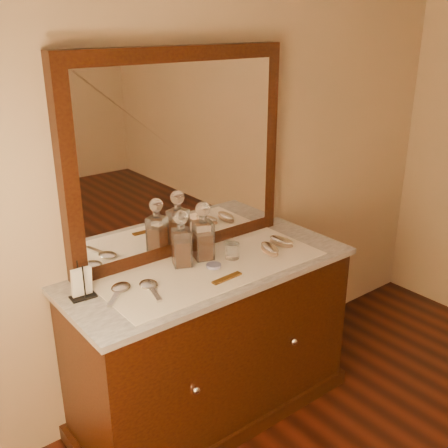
{
  "coord_description": "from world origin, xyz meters",
  "views": [
    {
      "loc": [
        -1.37,
        0.11,
        1.97
      ],
      "look_at": [
        0.0,
        1.85,
        1.1
      ],
      "focal_mm": 42.57,
      "sensor_mm": 36.0,
      "label": 1
    }
  ],
  "objects_px": {
    "napkin_rack": "(82,284)",
    "decanter_left": "(182,244)",
    "dresser_cabinet": "(212,344)",
    "comb": "(227,278)",
    "hand_mirror_outer": "(120,289)",
    "mirror_frame": "(180,155)",
    "pin_dish": "(214,266)",
    "brush_far": "(281,241)",
    "brush_near": "(270,249)",
    "hand_mirror_inner": "(150,286)",
    "decanter_right": "(203,237)"
  },
  "relations": [
    {
      "from": "decanter_right",
      "to": "brush_far",
      "type": "height_order",
      "value": "decanter_right"
    },
    {
      "from": "pin_dish",
      "to": "napkin_rack",
      "type": "bearing_deg",
      "value": 169.49
    },
    {
      "from": "comb",
      "to": "napkin_rack",
      "type": "relative_size",
      "value": 1.01
    },
    {
      "from": "comb",
      "to": "brush_near",
      "type": "xyz_separation_m",
      "value": [
        0.35,
        0.09,
        0.02
      ]
    },
    {
      "from": "decanter_left",
      "to": "dresser_cabinet",
      "type": "bearing_deg",
      "value": -42.62
    },
    {
      "from": "pin_dish",
      "to": "brush_far",
      "type": "xyz_separation_m",
      "value": [
        0.44,
        -0.01,
        0.01
      ]
    },
    {
      "from": "decanter_left",
      "to": "decanter_right",
      "type": "xyz_separation_m",
      "value": [
        0.13,
        -0.0,
        0.01
      ]
    },
    {
      "from": "dresser_cabinet",
      "to": "hand_mirror_inner",
      "type": "height_order",
      "value": "hand_mirror_inner"
    },
    {
      "from": "dresser_cabinet",
      "to": "decanter_left",
      "type": "height_order",
      "value": "decanter_left"
    },
    {
      "from": "comb",
      "to": "hand_mirror_inner",
      "type": "distance_m",
      "value": 0.35
    },
    {
      "from": "dresser_cabinet",
      "to": "hand_mirror_outer",
      "type": "relative_size",
      "value": 7.35
    },
    {
      "from": "comb",
      "to": "brush_near",
      "type": "distance_m",
      "value": 0.36
    },
    {
      "from": "dresser_cabinet",
      "to": "mirror_frame",
      "type": "height_order",
      "value": "mirror_frame"
    },
    {
      "from": "pin_dish",
      "to": "hand_mirror_inner",
      "type": "relative_size",
      "value": 0.33
    },
    {
      "from": "decanter_left",
      "to": "hand_mirror_outer",
      "type": "height_order",
      "value": "decanter_left"
    },
    {
      "from": "comb",
      "to": "hand_mirror_inner",
      "type": "relative_size",
      "value": 0.75
    },
    {
      "from": "dresser_cabinet",
      "to": "napkin_rack",
      "type": "bearing_deg",
      "value": 170.98
    },
    {
      "from": "hand_mirror_inner",
      "to": "decanter_right",
      "type": "bearing_deg",
      "value": 15.93
    },
    {
      "from": "mirror_frame",
      "to": "brush_far",
      "type": "xyz_separation_m",
      "value": [
        0.44,
        -0.27,
        -0.48
      ]
    },
    {
      "from": "napkin_rack",
      "to": "decanter_left",
      "type": "distance_m",
      "value": 0.51
    },
    {
      "from": "mirror_frame",
      "to": "brush_far",
      "type": "height_order",
      "value": "mirror_frame"
    },
    {
      "from": "comb",
      "to": "brush_far",
      "type": "bearing_deg",
      "value": 11.63
    },
    {
      "from": "dresser_cabinet",
      "to": "hand_mirror_outer",
      "type": "xyz_separation_m",
      "value": [
        -0.46,
        0.04,
        0.45
      ]
    },
    {
      "from": "decanter_right",
      "to": "dresser_cabinet",
      "type": "bearing_deg",
      "value": -104.25
    },
    {
      "from": "napkin_rack",
      "to": "hand_mirror_outer",
      "type": "relative_size",
      "value": 0.84
    },
    {
      "from": "pin_dish",
      "to": "hand_mirror_inner",
      "type": "distance_m",
      "value": 0.35
    },
    {
      "from": "decanter_right",
      "to": "brush_far",
      "type": "relative_size",
      "value": 1.91
    },
    {
      "from": "pin_dish",
      "to": "comb",
      "type": "xyz_separation_m",
      "value": [
        -0.03,
        -0.14,
        -0.0
      ]
    },
    {
      "from": "hand_mirror_outer",
      "to": "hand_mirror_inner",
      "type": "distance_m",
      "value": 0.13
    },
    {
      "from": "brush_far",
      "to": "decanter_right",
      "type": "bearing_deg",
      "value": 163.44
    },
    {
      "from": "brush_near",
      "to": "comb",
      "type": "bearing_deg",
      "value": -165.22
    },
    {
      "from": "brush_near",
      "to": "dresser_cabinet",
      "type": "bearing_deg",
      "value": 169.17
    },
    {
      "from": "hand_mirror_inner",
      "to": "dresser_cabinet",
      "type": "bearing_deg",
      "value": 1.94
    },
    {
      "from": "comb",
      "to": "decanter_right",
      "type": "distance_m",
      "value": 0.28
    },
    {
      "from": "napkin_rack",
      "to": "brush_near",
      "type": "bearing_deg",
      "value": -9.65
    },
    {
      "from": "napkin_rack",
      "to": "decanter_left",
      "type": "height_order",
      "value": "decanter_left"
    },
    {
      "from": "napkin_rack",
      "to": "brush_near",
      "type": "relative_size",
      "value": 1.0
    },
    {
      "from": "decanter_right",
      "to": "decanter_left",
      "type": "bearing_deg",
      "value": 179.57
    },
    {
      "from": "brush_near",
      "to": "mirror_frame",
      "type": "bearing_deg",
      "value": 136.54
    },
    {
      "from": "mirror_frame",
      "to": "pin_dish",
      "type": "xyz_separation_m",
      "value": [
        0.0,
        -0.26,
        -0.49
      ]
    },
    {
      "from": "dresser_cabinet",
      "to": "comb",
      "type": "xyz_separation_m",
      "value": [
        -0.03,
        -0.15,
        0.45
      ]
    },
    {
      "from": "dresser_cabinet",
      "to": "brush_far",
      "type": "bearing_deg",
      "value": -3.78
    },
    {
      "from": "brush_far",
      "to": "hand_mirror_outer",
      "type": "distance_m",
      "value": 0.91
    },
    {
      "from": "pin_dish",
      "to": "hand_mirror_outer",
      "type": "bearing_deg",
      "value": 172.63
    },
    {
      "from": "mirror_frame",
      "to": "napkin_rack",
      "type": "height_order",
      "value": "mirror_frame"
    },
    {
      "from": "mirror_frame",
      "to": "comb",
      "type": "relative_size",
      "value": 7.39
    },
    {
      "from": "mirror_frame",
      "to": "pin_dish",
      "type": "bearing_deg",
      "value": -89.48
    },
    {
      "from": "brush_near",
      "to": "hand_mirror_inner",
      "type": "distance_m",
      "value": 0.67
    },
    {
      "from": "pin_dish",
      "to": "hand_mirror_outer",
      "type": "height_order",
      "value": "hand_mirror_outer"
    },
    {
      "from": "decanter_left",
      "to": "napkin_rack",
      "type": "bearing_deg",
      "value": 179.78
    }
  ]
}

